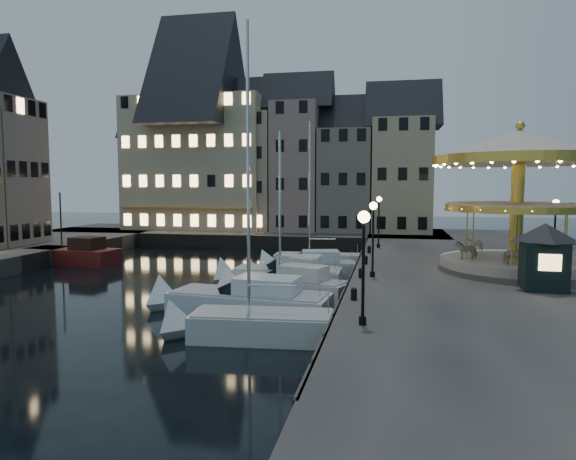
% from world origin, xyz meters
% --- Properties ---
extents(ground, '(160.00, 160.00, 0.00)m').
position_xyz_m(ground, '(0.00, 0.00, 0.00)').
color(ground, black).
rests_on(ground, ground).
extents(quay_east, '(16.00, 56.00, 1.30)m').
position_xyz_m(quay_east, '(14.00, 6.00, 0.65)').
color(quay_east, '#474442').
rests_on(quay_east, ground).
extents(quay_north, '(44.00, 12.00, 1.30)m').
position_xyz_m(quay_north, '(-8.00, 28.00, 0.65)').
color(quay_north, '#474442').
rests_on(quay_north, ground).
extents(quaywall_e, '(0.15, 44.00, 1.30)m').
position_xyz_m(quaywall_e, '(6.00, 6.00, 0.65)').
color(quaywall_e, '#47423A').
rests_on(quaywall_e, ground).
extents(quaywall_n, '(48.00, 0.15, 1.30)m').
position_xyz_m(quaywall_n, '(-6.00, 22.00, 0.65)').
color(quaywall_n, '#47423A').
rests_on(quaywall_n, ground).
extents(streetlamp_a, '(0.44, 0.44, 4.17)m').
position_xyz_m(streetlamp_a, '(7.20, -9.00, 4.02)').
color(streetlamp_a, black).
rests_on(streetlamp_a, quay_east).
extents(streetlamp_b, '(0.44, 0.44, 4.17)m').
position_xyz_m(streetlamp_b, '(7.20, 1.00, 4.02)').
color(streetlamp_b, black).
rests_on(streetlamp_b, quay_east).
extents(streetlamp_c, '(0.44, 0.44, 4.17)m').
position_xyz_m(streetlamp_c, '(7.20, 14.50, 4.02)').
color(streetlamp_c, black).
rests_on(streetlamp_c, quay_east).
extents(streetlamp_d, '(0.44, 0.44, 4.17)m').
position_xyz_m(streetlamp_d, '(18.50, 8.00, 4.02)').
color(streetlamp_d, black).
rests_on(streetlamp_d, quay_east).
extents(bollard_a, '(0.30, 0.30, 0.57)m').
position_xyz_m(bollard_a, '(6.60, -5.00, 1.60)').
color(bollard_a, black).
rests_on(bollard_a, quay_east).
extents(bollard_b, '(0.30, 0.30, 0.57)m').
position_xyz_m(bollard_b, '(6.60, 0.50, 1.60)').
color(bollard_b, black).
rests_on(bollard_b, quay_east).
extents(bollard_c, '(0.30, 0.30, 0.57)m').
position_xyz_m(bollard_c, '(6.60, 5.50, 1.60)').
color(bollard_c, black).
rests_on(bollard_c, quay_east).
extents(bollard_d, '(0.30, 0.30, 0.57)m').
position_xyz_m(bollard_d, '(6.60, 11.00, 1.60)').
color(bollard_d, black).
rests_on(bollard_d, quay_east).
extents(townhouse_na, '(5.50, 8.00, 12.80)m').
position_xyz_m(townhouse_na, '(-19.50, 30.00, 7.78)').
color(townhouse_na, gray).
rests_on(townhouse_na, quay_north).
extents(townhouse_nb, '(6.16, 8.00, 13.80)m').
position_xyz_m(townhouse_nb, '(-14.05, 30.00, 8.28)').
color(townhouse_nb, gray).
rests_on(townhouse_nb, quay_north).
extents(townhouse_nc, '(6.82, 8.00, 14.80)m').
position_xyz_m(townhouse_nc, '(-8.00, 30.00, 8.78)').
color(townhouse_nc, tan).
rests_on(townhouse_nc, quay_north).
extents(townhouse_nd, '(5.50, 8.00, 15.80)m').
position_xyz_m(townhouse_nd, '(-2.25, 30.00, 9.28)').
color(townhouse_nd, gray).
rests_on(townhouse_nd, quay_north).
extents(townhouse_ne, '(6.16, 8.00, 12.80)m').
position_xyz_m(townhouse_ne, '(3.20, 30.00, 7.78)').
color(townhouse_ne, slate).
rests_on(townhouse_ne, quay_north).
extents(townhouse_nf, '(6.82, 8.00, 13.80)m').
position_xyz_m(townhouse_nf, '(9.25, 30.00, 8.28)').
color(townhouse_nf, tan).
rests_on(townhouse_nf, quay_north).
extents(hotel_corner, '(17.60, 9.00, 16.80)m').
position_xyz_m(hotel_corner, '(-14.00, 30.00, 9.78)').
color(hotel_corner, '#C4B994').
rests_on(hotel_corner, quay_north).
extents(motorboat_a, '(7.07, 2.80, 11.71)m').
position_xyz_m(motorboat_a, '(2.48, -7.44, 0.54)').
color(motorboat_a, silver).
rests_on(motorboat_a, ground).
extents(motorboat_b, '(9.04, 3.42, 2.15)m').
position_xyz_m(motorboat_b, '(1.00, -3.59, 0.64)').
color(motorboat_b, silver).
rests_on(motorboat_b, ground).
extents(motorboat_c, '(7.75, 4.14, 10.37)m').
position_xyz_m(motorboat_c, '(2.26, 0.54, 0.68)').
color(motorboat_c, silver).
rests_on(motorboat_c, ground).
extents(motorboat_d, '(7.82, 2.60, 2.15)m').
position_xyz_m(motorboat_d, '(1.35, 3.88, 0.64)').
color(motorboat_d, silver).
rests_on(motorboat_d, ground).
extents(motorboat_e, '(7.56, 3.71, 2.15)m').
position_xyz_m(motorboat_e, '(2.36, 6.50, 0.64)').
color(motorboat_e, silver).
rests_on(motorboat_e, ground).
extents(motorboat_f, '(7.73, 2.37, 10.23)m').
position_xyz_m(motorboat_f, '(2.17, 10.93, 0.53)').
color(motorboat_f, silver).
rests_on(motorboat_f, ground).
extents(red_fishing_boat, '(7.93, 3.63, 5.99)m').
position_xyz_m(red_fishing_boat, '(-16.82, 9.16, 0.70)').
color(red_fishing_boat, '#5B1917').
rests_on(red_fishing_boat, ground).
extents(carousel, '(10.22, 10.22, 8.94)m').
position_xyz_m(carousel, '(15.76, 6.12, 7.19)').
color(carousel, beige).
rests_on(carousel, quay_east).
extents(ticket_kiosk, '(3.15, 3.15, 3.69)m').
position_xyz_m(ticket_kiosk, '(15.49, -0.87, 3.49)').
color(ticket_kiosk, black).
rests_on(ticket_kiosk, quay_east).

